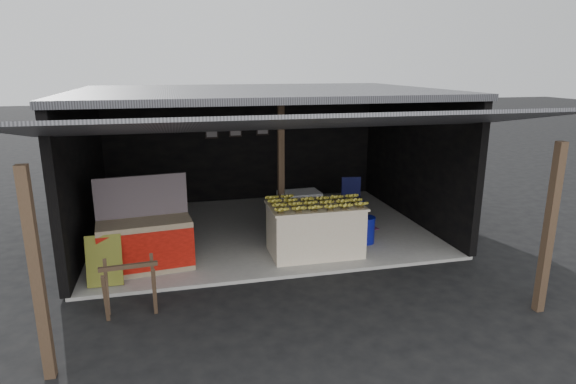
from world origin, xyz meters
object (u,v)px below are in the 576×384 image
object	(u,v)px
neighbor_stall	(146,243)
sawhorse	(130,283)
water_barrel	(366,231)
plastic_chair	(352,194)
white_crate	(299,213)
banana_table	(315,229)

from	to	relation	value
neighbor_stall	sawhorse	size ratio (longest dim) A/B	2.02
water_barrel	plastic_chair	distance (m)	1.69
neighbor_stall	plastic_chair	size ratio (longest dim) A/B	1.72
water_barrel	sawhorse	bearing A→B (deg)	-157.47
sawhorse	water_barrel	size ratio (longest dim) A/B	1.58
white_crate	plastic_chair	world-z (taller)	plastic_chair
banana_table	white_crate	world-z (taller)	banana_table
neighbor_stall	sawhorse	bearing A→B (deg)	-102.40
white_crate	plastic_chair	bearing A→B (deg)	27.81
neighbor_stall	water_barrel	bearing A→B (deg)	-2.37
water_barrel	plastic_chair	size ratio (longest dim) A/B	0.54
banana_table	plastic_chair	bearing A→B (deg)	53.19
neighbor_stall	water_barrel	size ratio (longest dim) A/B	3.19
water_barrel	neighbor_stall	bearing A→B (deg)	-176.04
banana_table	neighbor_stall	distance (m)	3.03
neighbor_stall	banana_table	bearing A→B (deg)	-6.27
white_crate	neighbor_stall	distance (m)	3.20
banana_table	plastic_chair	distance (m)	2.41
neighbor_stall	plastic_chair	world-z (taller)	neighbor_stall
plastic_chair	water_barrel	bearing A→B (deg)	-91.19
banana_table	neighbor_stall	world-z (taller)	neighbor_stall
sawhorse	water_barrel	world-z (taller)	sawhorse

